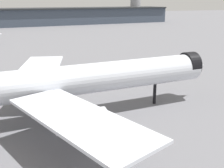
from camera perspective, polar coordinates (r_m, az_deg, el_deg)
name	(u,v)px	position (r m, az deg, el deg)	size (l,w,h in m)	color
ground	(92,114)	(56.77, -4.14, -6.34)	(900.00, 900.00, 0.00)	slate
airliner_near_gate	(74,81)	(53.35, -8.03, 0.65)	(64.12, 58.66, 17.24)	silver
terminal_building	(54,16)	(268.11, -11.97, 13.77)	(234.38, 40.65, 30.82)	#3D4756
service_truck_front	(44,67)	(91.84, -14.05, 3.47)	(5.81, 5.06, 3.00)	black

